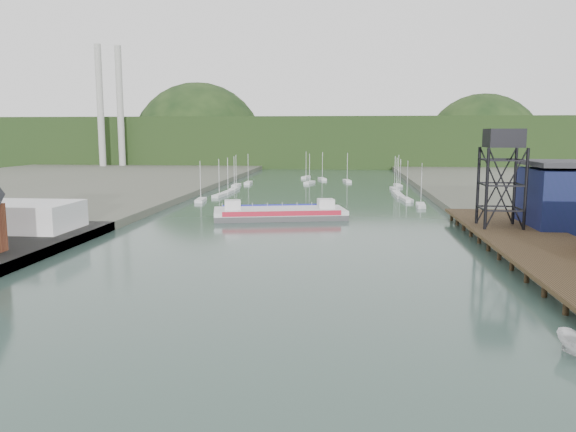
# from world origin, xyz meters

# --- Properties ---
(ground) EXTENTS (600.00, 600.00, 0.00)m
(ground) POSITION_xyz_m (0.00, 0.00, 0.00)
(ground) COLOR #2C453E
(ground) RESTS_ON ground
(east_pier) EXTENTS (14.00, 70.00, 2.45)m
(east_pier) POSITION_xyz_m (37.00, 45.00, 1.90)
(east_pier) COLOR black
(east_pier) RESTS_ON ground
(white_shed) EXTENTS (18.00, 12.00, 4.50)m
(white_shed) POSITION_xyz_m (-44.00, 50.00, 3.85)
(white_shed) COLOR silver
(white_shed) RESTS_ON west_quay
(lift_tower) EXTENTS (6.50, 6.50, 16.00)m
(lift_tower) POSITION_xyz_m (35.00, 58.00, 15.65)
(lift_tower) COLOR black
(lift_tower) RESTS_ON east_pier
(marina_sailboats) EXTENTS (57.71, 92.65, 0.90)m
(marina_sailboats) POSITION_xyz_m (0.08, 138.46, 0.35)
(marina_sailboats) COLOR silver
(marina_sailboats) RESTS_ON ground
(smokestacks) EXTENTS (11.20, 8.20, 60.00)m
(smokestacks) POSITION_xyz_m (-106.00, 232.50, 30.00)
(smokestacks) COLOR #AFB0AA
(smokestacks) RESTS_ON ground
(distant_hills) EXTENTS (500.00, 120.00, 80.00)m
(distant_hills) POSITION_xyz_m (-3.98, 301.35, 10.38)
(distant_hills) COLOR black
(distant_hills) RESTS_ON ground
(chain_ferry) EXTENTS (28.63, 16.33, 3.88)m
(chain_ferry) POSITION_xyz_m (-3.91, 77.60, 1.11)
(chain_ferry) COLOR #4A4A4C
(chain_ferry) RESTS_ON ground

